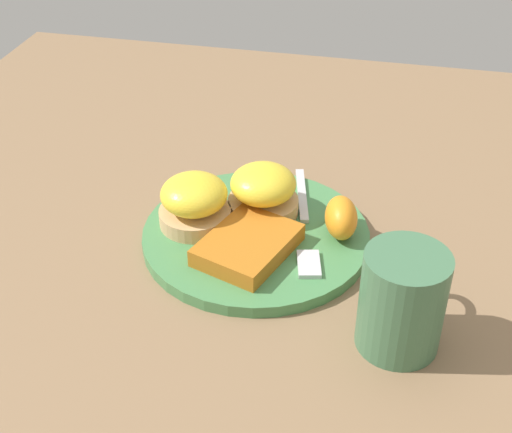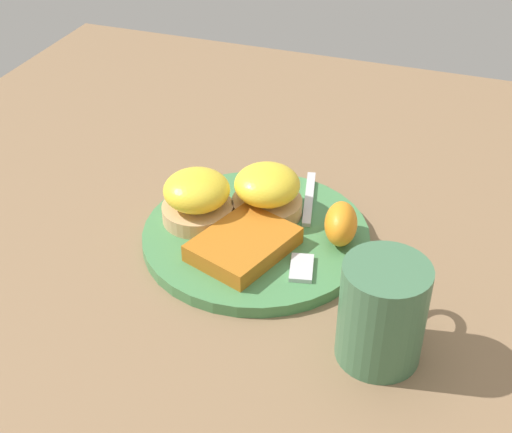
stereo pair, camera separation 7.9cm
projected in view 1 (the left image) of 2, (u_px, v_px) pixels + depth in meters
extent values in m
plane|color=#846647|center=(256.00, 241.00, 0.81)|extent=(1.10, 1.10, 0.00)
cylinder|color=#47844C|center=(256.00, 236.00, 0.81)|extent=(0.26, 0.26, 0.01)
cylinder|color=tan|center=(262.00, 206.00, 0.83)|extent=(0.08, 0.08, 0.02)
ellipsoid|color=yellow|center=(262.00, 184.00, 0.81)|extent=(0.08, 0.08, 0.04)
cylinder|color=tan|center=(196.00, 215.00, 0.82)|extent=(0.08, 0.08, 0.02)
ellipsoid|color=yellow|center=(194.00, 193.00, 0.80)|extent=(0.08, 0.08, 0.04)
cube|color=#B6671A|center=(246.00, 245.00, 0.77)|extent=(0.13, 0.11, 0.02)
ellipsoid|color=orange|center=(341.00, 218.00, 0.79)|extent=(0.07, 0.05, 0.04)
cube|color=silver|center=(302.00, 195.00, 0.86)|extent=(0.11, 0.03, 0.00)
cube|color=silver|center=(309.00, 264.00, 0.75)|extent=(0.05, 0.03, 0.00)
cylinder|color=#42704C|center=(402.00, 301.00, 0.65)|extent=(0.08, 0.08, 0.10)
torus|color=#42704C|center=(405.00, 266.00, 0.69)|extent=(0.05, 0.01, 0.05)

